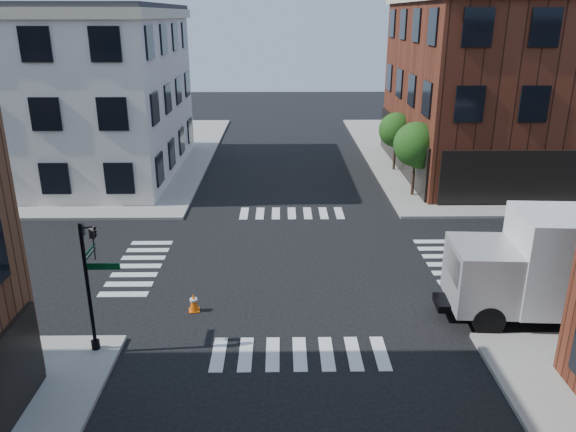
# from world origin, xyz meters

# --- Properties ---
(ground) EXTENTS (120.00, 120.00, 0.00)m
(ground) POSITION_xyz_m (0.00, 0.00, 0.00)
(ground) COLOR black
(ground) RESTS_ON ground
(sidewalk_ne) EXTENTS (30.00, 30.00, 0.15)m
(sidewalk_ne) POSITION_xyz_m (21.00, 21.00, 0.07)
(sidewalk_ne) COLOR gray
(sidewalk_ne) RESTS_ON ground
(sidewalk_nw) EXTENTS (30.00, 30.00, 0.15)m
(sidewalk_nw) POSITION_xyz_m (-21.00, 21.00, 0.07)
(sidewalk_nw) COLOR gray
(sidewalk_nw) RESTS_ON ground
(building_nw) EXTENTS (22.00, 16.00, 11.00)m
(building_nw) POSITION_xyz_m (-19.00, 16.00, 5.50)
(building_nw) COLOR silver
(building_nw) RESTS_ON ground
(tree_near) EXTENTS (2.69, 2.69, 4.49)m
(tree_near) POSITION_xyz_m (7.56, 9.98, 3.16)
(tree_near) COLOR black
(tree_near) RESTS_ON ground
(tree_far) EXTENTS (2.43, 2.43, 4.07)m
(tree_far) POSITION_xyz_m (7.56, 15.98, 2.87)
(tree_far) COLOR black
(tree_far) RESTS_ON ground
(signal_pole) EXTENTS (1.29, 1.24, 4.60)m
(signal_pole) POSITION_xyz_m (-6.72, -6.68, 2.86)
(signal_pole) COLOR black
(signal_pole) RESTS_ON ground
(traffic_cone) EXTENTS (0.45, 0.45, 0.74)m
(traffic_cone) POSITION_xyz_m (-3.93, -4.05, 0.36)
(traffic_cone) COLOR #F9620B
(traffic_cone) RESTS_ON ground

